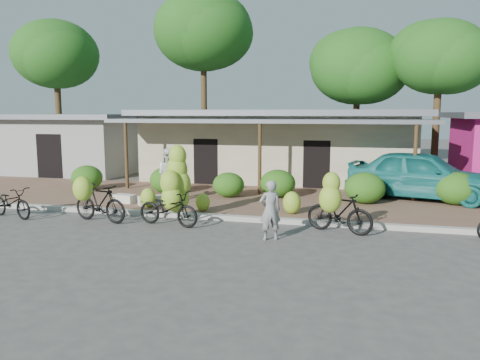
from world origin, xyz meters
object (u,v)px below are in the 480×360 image
(bike_far_left, at_px, (8,200))
(bystander, at_px, (169,175))
(tree_near_right, at_px, (436,55))
(tree_center_right, at_px, (355,65))
(bike_center, at_px, (173,195))
(sack_far, at_px, (125,199))
(tree_back_left, at_px, (54,53))
(vendor, at_px, (270,210))
(bike_right, at_px, (338,208))
(sack_near, at_px, (151,200))
(bike_left, at_px, (98,201))
(teal_van, at_px, (421,175))
(tree_far_center, at_px, (201,30))

(bike_far_left, xyz_separation_m, bystander, (3.96, 3.27, 0.51))
(tree_near_right, height_order, bike_far_left, tree_near_right)
(tree_center_right, bearing_deg, bystander, -115.68)
(bike_center, height_order, sack_far, bike_center)
(tree_back_left, relative_size, vendor, 5.52)
(tree_back_left, xyz_separation_m, bike_right, (16.83, -11.95, -5.96))
(bike_center, height_order, vendor, bike_center)
(sack_near, bearing_deg, bike_right, -17.27)
(sack_far, distance_m, vendor, 6.54)
(bike_left, bearing_deg, bike_right, -74.01)
(tree_near_right, height_order, bike_center, tree_near_right)
(bike_left, relative_size, vendor, 1.29)
(tree_near_right, xyz_separation_m, teal_van, (-1.42, -8.14, -5.09))
(bike_left, distance_m, vendor, 5.33)
(tree_center_right, relative_size, tree_near_right, 1.01)
(bike_left, bearing_deg, bike_center, -67.48)
(bike_far_left, height_order, teal_van, teal_van)
(tree_center_right, bearing_deg, bike_center, -107.54)
(tree_near_right, distance_m, sack_near, 16.60)
(tree_far_center, relative_size, teal_van, 2.00)
(bike_left, bearing_deg, vendor, -84.19)
(tree_center_right, xyz_separation_m, bike_far_left, (-10.08, -15.99, -5.36))
(bike_far_left, bearing_deg, tree_center_right, -15.79)
(bike_center, distance_m, sack_near, 2.59)
(bike_far_left, distance_m, bike_right, 9.93)
(bike_left, xyz_separation_m, sack_far, (-0.43, 2.45, -0.39))
(bike_left, distance_m, bystander, 3.28)
(sack_far, bearing_deg, tree_center_right, 60.60)
(tree_center_right, relative_size, bike_far_left, 4.11)
(sack_far, bearing_deg, tree_back_left, 133.80)
(tree_near_right, relative_size, sack_far, 10.51)
(sack_near, bearing_deg, tree_center_right, 64.36)
(bike_right, xyz_separation_m, vendor, (-1.64, -1.03, 0.08))
(tree_back_left, bearing_deg, bike_far_left, -60.99)
(bike_center, bearing_deg, sack_far, 62.56)
(tree_far_center, bearing_deg, bike_right, -59.42)
(tree_near_right, bearing_deg, sack_far, -135.41)
(tree_near_right, distance_m, bike_center, 16.94)
(tree_near_right, bearing_deg, bike_center, -123.45)
(sack_far, distance_m, teal_van, 10.65)
(teal_van, bearing_deg, tree_near_right, 5.39)
(sack_near, bearing_deg, bystander, 65.10)
(bike_center, relative_size, bystander, 1.22)
(vendor, bearing_deg, tree_far_center, -91.58)
(bike_center, bearing_deg, teal_van, -44.02)
(tree_center_right, relative_size, bystander, 4.21)
(tree_back_left, distance_m, bike_far_left, 15.53)
(bystander, bearing_deg, sack_far, 52.10)
(sack_far, relative_size, teal_van, 0.14)
(tree_far_center, relative_size, bystander, 5.50)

